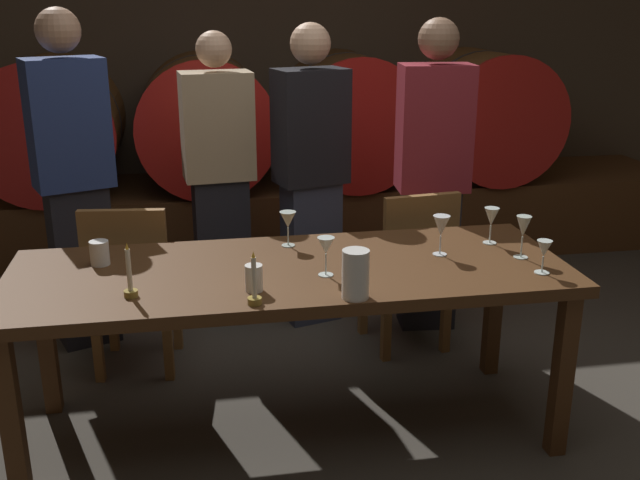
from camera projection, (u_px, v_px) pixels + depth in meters
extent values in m
plane|color=#3F3A33|center=(350.00, 430.00, 3.24)|extent=(8.56, 8.56, 0.00)
cube|color=#473A2D|center=(269.00, 75.00, 5.64)|extent=(6.58, 0.24, 2.47)
cube|color=#4C2D16|center=(280.00, 217.00, 5.43)|extent=(5.93, 0.90, 0.53)
cylinder|color=brown|center=(52.00, 126.00, 4.95)|extent=(0.90, 0.90, 0.90)
cylinder|color=#B21C16|center=(40.00, 138.00, 4.52)|extent=(0.91, 0.03, 0.91)
cylinder|color=#B21C16|center=(63.00, 115.00, 5.38)|extent=(0.91, 0.03, 0.91)
cylinder|color=#2D2D33|center=(52.00, 126.00, 4.95)|extent=(0.90, 0.04, 0.90)
cylinder|color=brown|center=(205.00, 121.00, 5.12)|extent=(0.90, 0.90, 0.90)
cylinder|color=#B21C16|center=(207.00, 133.00, 4.68)|extent=(0.91, 0.03, 0.91)
cylinder|color=#B21C16|center=(203.00, 111.00, 5.55)|extent=(0.91, 0.03, 0.91)
cylinder|color=#2D2D33|center=(205.00, 121.00, 5.12)|extent=(0.90, 0.04, 0.90)
cylinder|color=#513319|center=(347.00, 117.00, 5.28)|extent=(0.90, 0.90, 0.90)
cylinder|color=#B21C16|center=(361.00, 128.00, 4.85)|extent=(0.91, 0.03, 0.91)
cylinder|color=#B21C16|center=(334.00, 108.00, 5.72)|extent=(0.91, 0.03, 0.91)
cylinder|color=#2D2D33|center=(347.00, 117.00, 5.28)|extent=(0.90, 0.04, 0.90)
cylinder|color=brown|center=(482.00, 113.00, 5.45)|extent=(0.90, 0.90, 0.90)
cylinder|color=#B21C16|center=(508.00, 124.00, 5.02)|extent=(0.91, 0.03, 0.91)
cylinder|color=#B21C16|center=(460.00, 105.00, 5.88)|extent=(0.91, 0.03, 0.91)
cylinder|color=#2D2D33|center=(482.00, 113.00, 5.45)|extent=(0.90, 0.04, 0.90)
cube|color=#4C2D16|center=(290.00, 273.00, 3.02)|extent=(2.27, 0.83, 0.05)
cube|color=#4C2D16|center=(12.00, 426.00, 2.63)|extent=(0.07, 0.07, 0.71)
cube|color=#4C2D16|center=(562.00, 376.00, 2.98)|extent=(0.07, 0.07, 0.71)
cube|color=#4C2D16|center=(46.00, 340.00, 3.29)|extent=(0.07, 0.07, 0.71)
cube|color=#4C2D16|center=(493.00, 306.00, 3.64)|extent=(0.07, 0.07, 0.71)
cube|color=brown|center=(135.00, 284.00, 3.69)|extent=(0.45, 0.45, 0.04)
cube|color=brown|center=(124.00, 253.00, 3.45)|extent=(0.40, 0.09, 0.42)
cube|color=brown|center=(177.00, 312.00, 3.93)|extent=(0.05, 0.05, 0.42)
cube|color=brown|center=(112.00, 313.00, 3.92)|extent=(0.05, 0.05, 0.42)
cube|color=brown|center=(168.00, 340.00, 3.61)|extent=(0.05, 0.05, 0.42)
cube|color=brown|center=(97.00, 342.00, 3.59)|extent=(0.05, 0.05, 0.42)
cube|color=brown|center=(405.00, 267.00, 3.93)|extent=(0.45, 0.45, 0.04)
cube|color=brown|center=(421.00, 236.00, 3.70)|extent=(0.40, 0.09, 0.42)
cube|color=brown|center=(419.00, 291.00, 4.21)|extent=(0.05, 0.05, 0.42)
cube|color=brown|center=(363.00, 298.00, 4.11)|extent=(0.05, 0.05, 0.42)
cube|color=brown|center=(446.00, 315.00, 3.90)|extent=(0.05, 0.05, 0.42)
cube|color=brown|center=(386.00, 323.00, 3.80)|extent=(0.05, 0.05, 0.42)
cube|color=black|center=(83.00, 266.00, 3.96)|extent=(0.35, 0.29, 0.87)
cube|color=navy|center=(68.00, 124.00, 3.72)|extent=(0.44, 0.36, 0.65)
sphere|color=tan|center=(58.00, 30.00, 3.57)|extent=(0.22, 0.22, 0.22)
cube|color=black|center=(223.00, 250.00, 4.24)|extent=(0.32, 0.23, 0.85)
cube|color=tan|center=(217.00, 126.00, 4.01)|extent=(0.40, 0.28, 0.58)
sphere|color=#D8A884|center=(214.00, 49.00, 3.89)|extent=(0.19, 0.19, 0.19)
cube|color=#33384C|center=(311.00, 252.00, 4.25)|extent=(0.34, 0.27, 0.82)
cube|color=black|center=(311.00, 127.00, 4.02)|extent=(0.43, 0.33, 0.62)
sphere|color=#D8A884|center=(310.00, 43.00, 3.88)|extent=(0.22, 0.22, 0.22)
cube|color=black|center=(428.00, 258.00, 4.17)|extent=(0.32, 0.23, 0.80)
cube|color=maroon|center=(434.00, 128.00, 3.94)|extent=(0.40, 0.28, 0.67)
sphere|color=#8C664C|center=(439.00, 39.00, 3.80)|extent=(0.21, 0.21, 0.21)
cylinder|color=olive|center=(131.00, 294.00, 2.71)|extent=(0.05, 0.05, 0.02)
cylinder|color=#EDE5CC|center=(129.00, 270.00, 2.68)|extent=(0.02, 0.02, 0.16)
cone|color=yellow|center=(127.00, 246.00, 2.65)|extent=(0.01, 0.01, 0.02)
cylinder|color=olive|center=(255.00, 301.00, 2.65)|extent=(0.05, 0.05, 0.02)
cylinder|color=#EDE5CC|center=(254.00, 278.00, 2.62)|extent=(0.02, 0.02, 0.15)
cone|color=yellow|center=(253.00, 254.00, 2.59)|extent=(0.01, 0.01, 0.02)
cylinder|color=white|center=(356.00, 274.00, 2.68)|extent=(0.10, 0.10, 0.18)
cylinder|color=silver|center=(288.00, 245.00, 3.27)|extent=(0.06, 0.06, 0.00)
cylinder|color=silver|center=(288.00, 236.00, 3.25)|extent=(0.01, 0.01, 0.08)
cone|color=silver|center=(288.00, 220.00, 3.23)|extent=(0.07, 0.07, 0.07)
cylinder|color=silver|center=(326.00, 275.00, 2.92)|extent=(0.06, 0.06, 0.00)
cylinder|color=silver|center=(326.00, 264.00, 2.91)|extent=(0.01, 0.01, 0.09)
cone|color=silver|center=(326.00, 246.00, 2.88)|extent=(0.07, 0.07, 0.07)
cylinder|color=white|center=(440.00, 254.00, 3.15)|extent=(0.06, 0.06, 0.00)
cylinder|color=white|center=(440.00, 245.00, 3.14)|extent=(0.01, 0.01, 0.08)
cone|color=white|center=(441.00, 226.00, 3.11)|extent=(0.07, 0.07, 0.09)
cylinder|color=silver|center=(489.00, 243.00, 3.30)|extent=(0.06, 0.06, 0.00)
cylinder|color=silver|center=(490.00, 234.00, 3.29)|extent=(0.01, 0.01, 0.08)
cone|color=silver|center=(491.00, 217.00, 3.26)|extent=(0.07, 0.07, 0.08)
cylinder|color=silver|center=(521.00, 257.00, 3.12)|extent=(0.06, 0.06, 0.00)
cylinder|color=silver|center=(522.00, 247.00, 3.10)|extent=(0.01, 0.01, 0.09)
cone|color=silver|center=(523.00, 226.00, 3.08)|extent=(0.06, 0.06, 0.09)
cylinder|color=silver|center=(542.00, 273.00, 2.95)|extent=(0.06, 0.06, 0.00)
cylinder|color=silver|center=(543.00, 264.00, 2.94)|extent=(0.01, 0.01, 0.07)
cone|color=silver|center=(544.00, 249.00, 2.92)|extent=(0.06, 0.06, 0.07)
cylinder|color=white|center=(100.00, 253.00, 3.02)|extent=(0.08, 0.08, 0.10)
cylinder|color=white|center=(254.00, 278.00, 2.76)|extent=(0.07, 0.07, 0.10)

